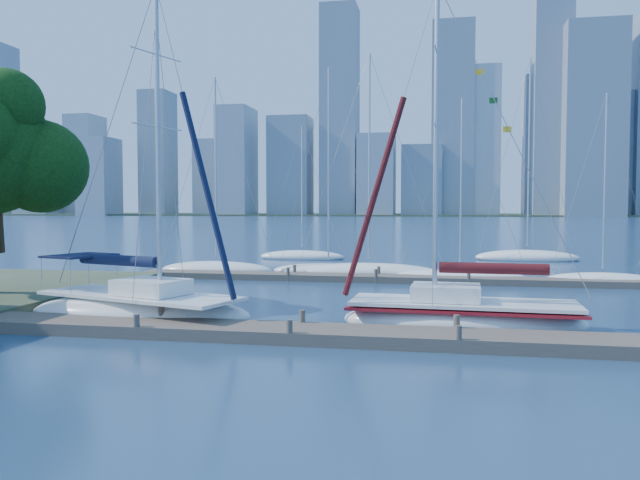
# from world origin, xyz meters

# --- Properties ---
(ground) EXTENTS (700.00, 700.00, 0.00)m
(ground) POSITION_xyz_m (0.00, 0.00, 0.00)
(ground) COLOR navy
(ground) RESTS_ON ground
(near_dock) EXTENTS (26.00, 2.00, 0.40)m
(near_dock) POSITION_xyz_m (0.00, 0.00, 0.20)
(near_dock) COLOR #4B4137
(near_dock) RESTS_ON ground
(far_dock) EXTENTS (30.00, 1.80, 0.36)m
(far_dock) POSITION_xyz_m (2.00, 16.00, 0.18)
(far_dock) COLOR #4B4137
(far_dock) RESTS_ON ground
(far_shore) EXTENTS (800.00, 100.00, 1.50)m
(far_shore) POSITION_xyz_m (0.00, 320.00, 0.00)
(far_shore) COLOR #38472D
(far_shore) RESTS_ON ground
(sailboat_navy) EXTENTS (9.04, 5.26, 12.63)m
(sailboat_navy) POSITION_xyz_m (-6.41, 2.06, 0.95)
(sailboat_navy) COLOR white
(sailboat_navy) RESTS_ON ground
(sailboat_maroon) EXTENTS (8.36, 3.05, 12.37)m
(sailboat_maroon) POSITION_xyz_m (5.23, 2.74, 0.96)
(sailboat_maroon) COLOR white
(sailboat_maroon) RESTS_ON ground
(bg_boat_0) EXTENTS (7.46, 2.67, 12.67)m
(bg_boat_0) POSITION_xyz_m (-9.40, 18.23, 0.27)
(bg_boat_0) COLOR white
(bg_boat_0) RESTS_ON ground
(bg_boat_1) EXTENTS (7.38, 4.36, 13.14)m
(bg_boat_1) POSITION_xyz_m (-2.39, 19.27, 0.25)
(bg_boat_1) COLOR white
(bg_boat_1) RESTS_ON ground
(bg_boat_2) EXTENTS (9.08, 3.35, 13.86)m
(bg_boat_2) POSITION_xyz_m (0.19, 18.93, 0.27)
(bg_boat_2) COLOR white
(bg_boat_2) RESTS_ON ground
(bg_boat_3) EXTENTS (7.64, 4.84, 10.66)m
(bg_boat_3) POSITION_xyz_m (5.62, 17.41, 0.22)
(bg_boat_3) COLOR white
(bg_boat_3) RESTS_ON ground
(bg_boat_4) EXTENTS (6.49, 4.16, 10.65)m
(bg_boat_4) POSITION_xyz_m (13.22, 17.10, 0.22)
(bg_boat_4) COLOR white
(bg_boat_4) RESTS_ON ground
(bg_boat_6) EXTENTS (7.26, 4.30, 11.01)m
(bg_boat_6) POSITION_xyz_m (-6.50, 30.11, 0.24)
(bg_boat_6) COLOR white
(bg_boat_6) RESTS_ON ground
(bg_boat_7) EXTENTS (8.33, 5.12, 16.19)m
(bg_boat_7) POSITION_xyz_m (11.25, 32.17, 0.32)
(bg_boat_7) COLOR white
(bg_boat_7) RESTS_ON ground
(skyline) EXTENTS (502.87, 51.31, 103.19)m
(skyline) POSITION_xyz_m (21.61, 289.83, 35.17)
(skyline) COLOR gray
(skyline) RESTS_ON ground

